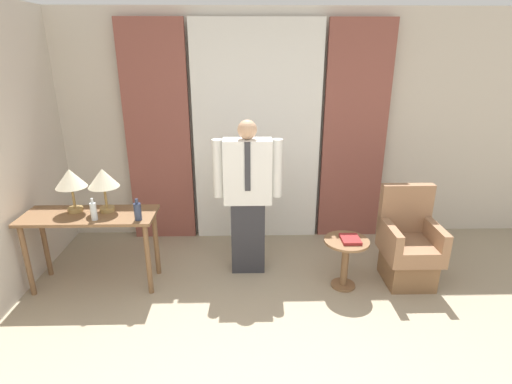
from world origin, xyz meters
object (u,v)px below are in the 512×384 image
(side_table, at_px, (345,255))
(book, at_px, (350,239))
(table_lamp_left, at_px, (70,180))
(bottle_near_edge, at_px, (94,211))
(bottle_by_lamp, at_px, (138,211))
(table_lamp_right, at_px, (103,180))
(person, at_px, (248,194))
(armchair, at_px, (408,248))
(desk, at_px, (91,226))

(side_table, distance_m, book, 0.18)
(table_lamp_left, height_order, bottle_near_edge, table_lamp_left)
(bottle_near_edge, height_order, bottle_by_lamp, bottle_near_edge)
(table_lamp_right, distance_m, person, 1.40)
(bottle_by_lamp, xyz_separation_m, armchair, (2.63, 0.14, -0.49))
(desk, height_order, side_table, desk)
(table_lamp_left, xyz_separation_m, table_lamp_right, (0.31, 0.00, 0.00))
(bottle_near_edge, distance_m, armchair, 3.08)
(person, bearing_deg, table_lamp_right, -173.12)
(bottle_near_edge, distance_m, person, 1.47)
(desk, bearing_deg, book, -2.89)
(bottle_by_lamp, height_order, side_table, bottle_by_lamp)
(table_lamp_right, distance_m, side_table, 2.45)
(table_lamp_right, xyz_separation_m, bottle_near_edge, (-0.05, -0.21, -0.23))
(bottle_near_edge, height_order, side_table, bottle_near_edge)
(table_lamp_left, xyz_separation_m, bottle_near_edge, (0.26, -0.21, -0.23))
(person, height_order, side_table, person)
(table_lamp_right, relative_size, bottle_near_edge, 2.02)
(desk, bearing_deg, table_lamp_right, 26.03)
(table_lamp_right, xyz_separation_m, bottle_by_lamp, (0.36, -0.22, -0.24))
(desk, bearing_deg, side_table, -2.62)
(bottle_by_lamp, bearing_deg, person, 20.74)
(bottle_near_edge, relative_size, person, 0.13)
(desk, distance_m, side_table, 2.50)
(bottle_near_edge, bearing_deg, armchair, 2.48)
(person, bearing_deg, side_table, -20.35)
(person, xyz_separation_m, armchair, (1.62, -0.24, -0.51))
(desk, height_order, bottle_near_edge, bottle_near_edge)
(bottle_near_edge, height_order, person, person)
(table_lamp_left, bearing_deg, book, -4.33)
(armchair, distance_m, side_table, 0.67)
(armchair, bearing_deg, table_lamp_left, 178.67)
(side_table, bearing_deg, desk, 177.38)
(bottle_near_edge, bearing_deg, bottle_by_lamp, -1.48)
(desk, distance_m, armchair, 3.16)
(table_lamp_right, height_order, armchair, table_lamp_right)
(table_lamp_left, height_order, bottle_by_lamp, table_lamp_left)
(desk, distance_m, table_lamp_left, 0.48)
(desk, relative_size, bottle_near_edge, 5.94)
(table_lamp_left, bearing_deg, desk, -26.03)
(table_lamp_right, bearing_deg, desk, -153.97)
(book, bearing_deg, bottle_near_edge, -179.83)
(table_lamp_left, distance_m, bottle_by_lamp, 0.74)
(table_lamp_right, relative_size, side_table, 0.83)
(bottle_by_lamp, bearing_deg, desk, 164.25)
(person, height_order, book, person)
(table_lamp_right, xyz_separation_m, book, (2.36, -0.20, -0.56))
(book, bearing_deg, table_lamp_right, 175.11)
(table_lamp_right, distance_m, bottle_near_edge, 0.32)
(table_lamp_right, relative_size, armchair, 0.44)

